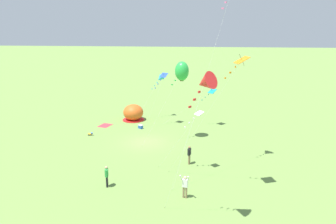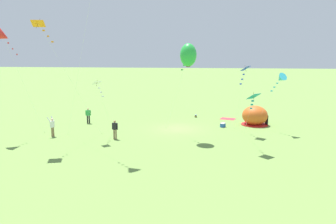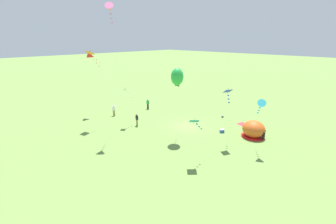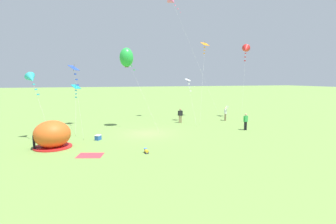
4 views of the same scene
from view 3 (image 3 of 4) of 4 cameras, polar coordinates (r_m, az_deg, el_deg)
ground_plane at (r=31.48m, az=4.93°, el=-3.56°), size 300.00×300.00×0.00m
popup_tent at (r=29.62m, az=20.91°, el=-4.12°), size 2.81×2.81×2.10m
picnic_blanket at (r=33.60m, az=18.69°, el=-3.05°), size 2.00×1.72×0.01m
cooler_box at (r=30.02m, az=13.54°, el=-4.69°), size 0.61×0.64×0.44m
toddler_crawling at (r=35.69m, az=13.69°, el=-1.04°), size 0.28×0.55×0.32m
person_watching_sky at (r=38.78m, az=-5.15°, el=2.19°), size 0.58×0.31×1.72m
person_center_field at (r=31.48m, az=-7.91°, el=-1.79°), size 0.57×0.33×1.72m
person_with_toddler at (r=36.24m, az=-13.63°, el=0.63°), size 0.54×0.68×1.89m
kite_red at (r=37.11m, az=-18.99°, el=13.32°), size 2.70×3.29×9.74m
kite_teal at (r=21.13m, az=7.02°, el=-2.68°), size 1.15×6.66×4.70m
kite_green at (r=25.91m, az=2.34°, el=8.92°), size 3.25×4.62×8.48m
kite_blue at (r=25.36m, az=14.98°, el=4.61°), size 1.18×2.70×6.54m
kite_white at (r=31.07m, az=-10.32°, el=5.15°), size 0.88×3.88×5.39m
kite_pink at (r=27.99m, az=-14.64°, el=24.13°), size 5.84×4.95×15.43m
kite_orange at (r=31.79m, az=-18.83°, el=13.51°), size 3.48×5.78×10.24m
kite_cyan at (r=24.74m, az=22.56°, el=1.82°), size 2.49×3.68×5.83m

